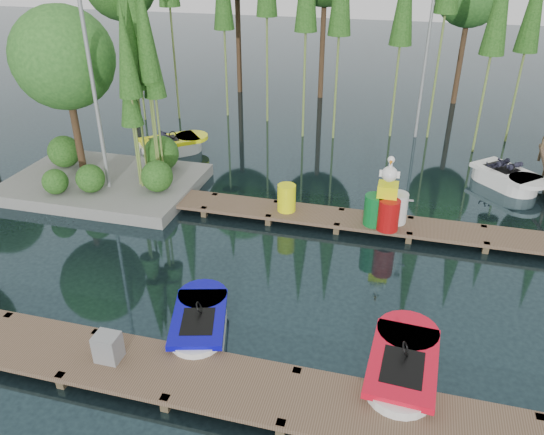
% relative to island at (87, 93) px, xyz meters
% --- Properties ---
extents(ground_plane, '(90.00, 90.00, 0.00)m').
position_rel_island_xyz_m(ground_plane, '(6.30, -3.29, -3.18)').
color(ground_plane, '#1B2D32').
extents(near_dock, '(18.00, 1.50, 0.50)m').
position_rel_island_xyz_m(near_dock, '(6.30, -7.79, -2.95)').
color(near_dock, brown).
rests_on(near_dock, ground).
extents(far_dock, '(15.00, 1.20, 0.50)m').
position_rel_island_xyz_m(far_dock, '(7.30, -0.79, -2.95)').
color(far_dock, brown).
rests_on(far_dock, ground).
extents(island, '(6.20, 4.20, 6.75)m').
position_rel_island_xyz_m(island, '(0.00, 0.00, 0.00)').
color(island, gray).
rests_on(island, ground).
extents(lamp_island, '(0.30, 0.30, 7.25)m').
position_rel_island_xyz_m(lamp_island, '(0.80, -0.79, 1.08)').
color(lamp_island, gray).
rests_on(lamp_island, ground).
extents(lamp_rear, '(0.30, 0.30, 7.25)m').
position_rel_island_xyz_m(lamp_rear, '(10.30, 7.71, 1.08)').
color(lamp_rear, gray).
rests_on(lamp_rear, ground).
extents(boat_blue, '(1.72, 2.65, 0.82)m').
position_rel_island_xyz_m(boat_blue, '(6.13, -6.32, -2.95)').
color(boat_blue, white).
rests_on(boat_blue, ground).
extents(boat_red, '(1.39, 2.82, 0.93)m').
position_rel_island_xyz_m(boat_red, '(10.39, -6.59, -2.92)').
color(boat_red, white).
rests_on(boat_red, ground).
extents(boat_yellow_far, '(2.95, 2.81, 1.41)m').
position_rel_island_xyz_m(boat_yellow_far, '(1.08, 3.34, -2.89)').
color(boat_yellow_far, white).
rests_on(boat_yellow_far, ground).
extents(boat_white_far, '(2.74, 2.80, 1.28)m').
position_rel_island_xyz_m(boat_white_far, '(13.39, 3.47, -2.90)').
color(boat_white_far, white).
rests_on(boat_white_far, ground).
extents(utility_cabinet, '(0.47, 0.40, 0.58)m').
position_rel_island_xyz_m(utility_cabinet, '(4.84, -7.79, -2.59)').
color(utility_cabinet, gray).
rests_on(utility_cabinet, near_dock).
extents(yellow_barrel, '(0.55, 0.55, 0.82)m').
position_rel_island_xyz_m(yellow_barrel, '(6.72, -0.79, -2.47)').
color(yellow_barrel, '#F9FF0D').
rests_on(yellow_barrel, far_dock).
extents(drum_cluster, '(1.20, 1.10, 2.06)m').
position_rel_island_xyz_m(drum_cluster, '(9.64, -0.95, -2.28)').
color(drum_cluster, '#0B6626').
rests_on(drum_cluster, far_dock).
extents(seagull_post, '(0.55, 0.30, 0.89)m').
position_rel_island_xyz_m(seagull_post, '(10.07, -0.79, -2.29)').
color(seagull_post, gray).
rests_on(seagull_post, far_dock).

